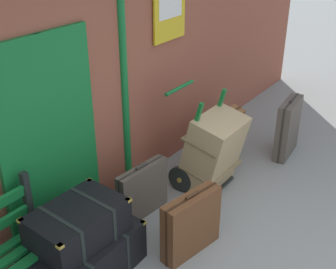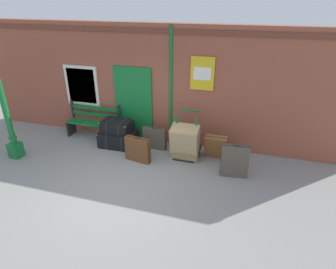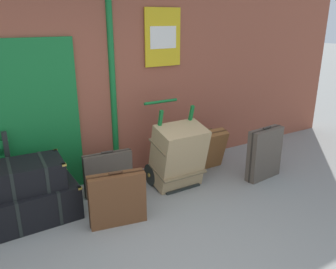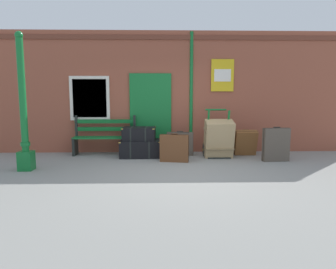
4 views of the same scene
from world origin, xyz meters
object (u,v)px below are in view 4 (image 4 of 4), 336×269
Objects in this scene: lamp_post at (24,120)px; large_brown_trunk at (219,139)px; porters_trolley at (217,146)px; suitcase_umber at (246,143)px; steamer_trunk_base at (140,148)px; steamer_trunk_middle at (139,134)px; suitcase_olive at (180,144)px; platform_bench at (105,137)px; suitcase_beige at (276,145)px; suitcase_charcoal at (174,148)px.

lamp_post is 4.41m from large_brown_trunk.
large_brown_trunk is at bearing -90.00° from porters_trolley.
suitcase_umber is (0.74, 0.27, -0.15)m from large_brown_trunk.
steamer_trunk_middle is (-0.03, 0.02, 0.37)m from steamer_trunk_base.
platform_bench is at bearing 174.29° from suitcase_olive.
porters_trolley reaches higher than platform_bench.
suitcase_umber is 0.82× the size of suitcase_beige.
porters_trolley is at bearing -0.77° from steamer_trunk_middle.
large_brown_trunk is 1.00m from suitcase_olive.
large_brown_trunk reaches higher than steamer_trunk_middle.
suitcase_beige is at bearing -18.41° from large_brown_trunk.
large_brown_trunk is 1.20m from suitcase_charcoal.
suitcase_charcoal is (-1.11, -0.42, -0.16)m from large_brown_trunk.
suitcase_umber reaches higher than suitcase_olive.
suitcase_charcoal is at bearing -36.19° from steamer_trunk_base.
lamp_post is 2.93× the size of large_brown_trunk.
lamp_post is 4.50m from porters_trolley.
steamer_trunk_base is at bearing 174.58° from large_brown_trunk.
steamer_trunk_middle reaches higher than suitcase_charcoal.
suitcase_umber is (0.74, 0.09, 0.06)m from porters_trolley.
suitcase_olive is at bearing 171.26° from porters_trolley.
suitcase_umber reaches higher than steamer_trunk_base.
lamp_post reaches higher than porters_trolley.
suitcase_umber is at bearing 7.08° from porters_trolley.
porters_trolley is at bearing 90.00° from large_brown_trunk.
lamp_post is 4.11× the size of suitcase_charcoal.
platform_bench is 2.39× the size of suitcase_umber.
steamer_trunk_base is 1.50× the size of suitcase_charcoal.
suitcase_charcoal is (-2.38, 0.00, -0.07)m from suitcase_beige.
lamp_post reaches higher than suitcase_umber.
porters_trolley is at bearing 17.43° from lamp_post.
large_brown_trunk is 1.34m from suitcase_beige.
large_brown_trunk is at bearing -19.02° from suitcase_olive.
suitcase_olive is at bearing 76.22° from suitcase_charcoal.
suitcase_beige is 2.39m from suitcase_charcoal.
suitcase_beige is (1.27, -0.60, 0.12)m from porters_trolley.
steamer_trunk_base is at bearing 169.30° from suitcase_beige.
suitcase_charcoal is (-1.11, -0.60, 0.05)m from porters_trolley.
steamer_trunk_middle is at bearing 169.03° from suitcase_beige.
platform_bench reaches higher than steamer_trunk_base.
suitcase_olive is (1.94, -0.19, -0.15)m from platform_bench.
platform_bench is 2.35× the size of suitcase_charcoal.
steamer_trunk_middle is 1.08m from suitcase_olive.
steamer_trunk_middle is at bearing 174.06° from large_brown_trunk.
steamer_trunk_base is 1.97m from large_brown_trunk.
large_brown_trunk is (1.94, -0.18, 0.27)m from steamer_trunk_base.
suitcase_olive is at bearing 178.26° from suitcase_umber.
large_brown_trunk is at bearing -5.94° from steamer_trunk_middle.
suitcase_charcoal is at bearing 13.17° from lamp_post.
lamp_post reaches higher than large_brown_trunk.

